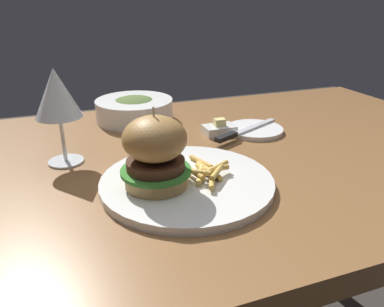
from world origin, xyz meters
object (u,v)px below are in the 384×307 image
(burger_sandwich, at_px, (155,152))
(bread_plate, at_px, (254,130))
(wine_glass, at_px, (57,95))
(main_plate, at_px, (187,182))
(table_knife, at_px, (242,131))
(soup_bowl, at_px, (135,109))
(butter_dish, at_px, (219,129))

(burger_sandwich, distance_m, bread_plate, 0.36)
(burger_sandwich, relative_size, wine_glass, 0.72)
(main_plate, distance_m, table_knife, 0.26)
(burger_sandwich, relative_size, soup_bowl, 0.67)
(main_plate, bearing_deg, butter_dish, 54.17)
(soup_bowl, bearing_deg, butter_dish, -46.69)
(bread_plate, xyz_separation_m, table_knife, (-0.05, -0.02, 0.01))
(bread_plate, height_order, soup_bowl, soup_bowl)
(bread_plate, xyz_separation_m, soup_bowl, (-0.24, 0.18, 0.02))
(main_plate, xyz_separation_m, wine_glass, (-0.18, 0.17, 0.12))
(table_knife, xyz_separation_m, butter_dish, (-0.04, 0.04, -0.00))
(burger_sandwich, bearing_deg, soup_bowl, 82.83)
(bread_plate, bearing_deg, butter_dish, 169.58)
(burger_sandwich, xyz_separation_m, bread_plate, (0.29, 0.20, -0.07))
(burger_sandwich, distance_m, butter_dish, 0.31)
(main_plate, xyz_separation_m, soup_bowl, (-0.00, 0.38, 0.02))
(wine_glass, relative_size, soup_bowl, 0.93)
(butter_dish, bearing_deg, wine_glass, -172.74)
(wine_glass, relative_size, bread_plate, 1.36)
(burger_sandwich, height_order, table_knife, burger_sandwich)
(burger_sandwich, height_order, soup_bowl, burger_sandwich)
(burger_sandwich, bearing_deg, table_knife, 36.40)
(bread_plate, distance_m, butter_dish, 0.08)
(burger_sandwich, relative_size, bread_plate, 0.99)
(wine_glass, height_order, butter_dish, wine_glass)
(bread_plate, height_order, butter_dish, butter_dish)
(burger_sandwich, distance_m, wine_glass, 0.23)
(burger_sandwich, relative_size, butter_dish, 1.81)
(burger_sandwich, xyz_separation_m, soup_bowl, (0.05, 0.38, -0.04))
(butter_dish, bearing_deg, burger_sandwich, -133.63)
(butter_dish, bearing_deg, soup_bowl, 133.31)
(table_knife, bearing_deg, main_plate, -137.35)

